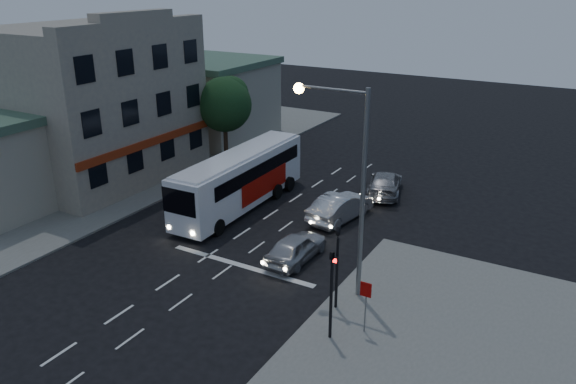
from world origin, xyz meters
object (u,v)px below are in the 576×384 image
Objects in this scene: traffic_signal_side at (332,285)px; tour_bus at (240,178)px; street_tree at (224,102)px; car_sedan_a at (340,207)px; car_sedan_b at (385,183)px; streetlight at (349,170)px; car_suv at (296,247)px; traffic_signal_main at (337,258)px; regulatory_sign at (366,299)px.

tour_bus is at bearing 138.41° from traffic_signal_side.
street_tree is at bearing 135.50° from traffic_signal_side.
car_sedan_b is (0.75, 5.14, -0.07)m from car_sedan_a.
streetlight reaches higher than tour_bus.
streetlight reaches higher than car_suv.
car_suv is at bearing 130.67° from traffic_signal_side.
car_sedan_a is at bearing 10.82° from tour_bus.
regulatory_sign is at bearing -30.84° from traffic_signal_main.
traffic_signal_side is 0.66× the size of street_tree.
street_tree is at bearing 137.97° from traffic_signal_main.
tour_bus is 12.21m from traffic_signal_main.
streetlight is (3.34, -1.60, 5.04)m from car_suv.
traffic_signal_main is (3.04, -13.74, 1.71)m from car_sedan_b.
regulatory_sign is 0.24× the size of streetlight.
car_sedan_a is 1.15× the size of traffic_signal_main.
traffic_signal_side is (4.30, -5.00, 1.72)m from car_suv.
traffic_signal_main is 3.61m from streetlight.
traffic_signal_main is 21.38m from street_tree.
tour_bus is 9.58m from street_tree.
tour_bus is 14.17m from regulatory_sign.
regulatory_sign is (4.74, -14.75, 0.89)m from car_sedan_b.
streetlight is 20.19m from street_tree.
traffic_signal_main is at bearing -38.15° from tour_bus.
car_sedan_a is at bearing 65.92° from car_sedan_b.
car_sedan_a is 2.15× the size of regulatory_sign.
streetlight reaches higher than car_sedan_b.
streetlight is at bearing 86.91° from car_sedan_b.
tour_bus is 5.06× the size of regulatory_sign.
street_tree is at bearing 140.49° from streetlight.
car_sedan_b is 1.19× the size of traffic_signal_main.
traffic_signal_side reaches higher than regulatory_sign.
streetlight is at bearing -39.51° from street_tree.
regulatory_sign is (5.30, -4.04, 0.90)m from car_suv.
car_sedan_b is at bearing 102.46° from traffic_signal_main.
car_sedan_a is 13.80m from street_tree.
car_sedan_b is at bearing 103.37° from traffic_signal_side.
tour_bus is at bearing 20.91° from car_sedan_a.
tour_bus is 2.73× the size of car_suv.
street_tree is (-12.21, 11.22, 3.80)m from car_suv.
car_sedan_a is 9.53m from traffic_signal_main.
car_suv is 1.86× the size of regulatory_sign.
streetlight reaches higher than traffic_signal_side.
traffic_signal_side is at bearing -70.51° from traffic_signal_main.
car_sedan_b is 14.17m from traffic_signal_main.
regulatory_sign is at bearing -37.32° from tour_bus.
car_sedan_b reaches higher than car_suv.
streetlight is 1.45× the size of street_tree.
traffic_signal_side reaches higher than tour_bus.
traffic_signal_main is (3.78, -8.59, 1.64)m from car_sedan_a.
car_suv is 0.66× the size of street_tree.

